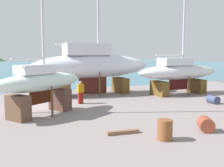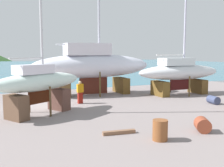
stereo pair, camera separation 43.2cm
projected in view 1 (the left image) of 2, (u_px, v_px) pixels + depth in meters
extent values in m
plane|color=gray|center=(63.00, 119.00, 14.52)|extent=(44.64, 44.64, 0.00)
cube|color=teal|center=(1.00, 67.00, 66.28)|extent=(155.31, 93.45, 0.01)
cube|color=brown|center=(60.00, 99.00, 16.78)|extent=(1.30, 1.54, 1.36)
cube|color=brown|center=(18.00, 108.00, 14.19)|extent=(1.30, 1.54, 1.36)
cylinder|color=brown|center=(30.00, 99.00, 15.98)|extent=(0.12, 0.12, 1.73)
cylinder|color=brown|center=(52.00, 102.00, 14.94)|extent=(0.12, 0.12, 1.73)
ellipsoid|color=silver|center=(40.00, 82.00, 15.33)|extent=(6.28, 4.65, 1.06)
cube|color=#441A0A|center=(41.00, 97.00, 15.44)|extent=(1.34, 0.83, 0.74)
cube|color=silver|center=(35.00, 69.00, 14.99)|extent=(2.47, 2.03, 0.53)
cylinder|color=silver|center=(28.00, 58.00, 14.53)|extent=(1.95, 1.20, 0.11)
cube|color=brown|center=(196.00, 86.00, 24.04)|extent=(0.74, 1.90, 1.24)
cube|color=brown|center=(159.00, 88.00, 22.37)|extent=(0.74, 1.90, 1.24)
cylinder|color=brown|center=(169.00, 83.00, 24.34)|extent=(0.12, 0.12, 1.69)
cylinder|color=brown|center=(188.00, 86.00, 22.01)|extent=(0.12, 0.12, 1.69)
ellipsoid|color=silver|center=(179.00, 72.00, 23.05)|extent=(8.09, 2.51, 1.29)
cube|color=#4D1514|center=(178.00, 85.00, 23.18)|extent=(1.93, 0.12, 0.91)
cube|color=silver|center=(175.00, 62.00, 22.78)|extent=(2.92, 1.47, 0.65)
cylinder|color=beige|center=(170.00, 55.00, 22.46)|extent=(2.82, 0.17, 0.12)
cube|color=brown|center=(120.00, 85.00, 24.13)|extent=(0.73, 2.28, 1.37)
cube|color=brown|center=(63.00, 88.00, 21.90)|extent=(0.73, 2.28, 1.37)
cylinder|color=brown|center=(87.00, 81.00, 24.38)|extent=(0.12, 0.12, 2.08)
cylinder|color=brown|center=(100.00, 85.00, 21.57)|extent=(0.12, 0.12, 2.08)
ellipsoid|color=silver|center=(93.00, 66.00, 22.81)|extent=(10.67, 2.99, 2.03)
cube|color=#552217|center=(93.00, 86.00, 23.01)|extent=(2.55, 0.11, 1.42)
cube|color=silver|center=(87.00, 49.00, 22.42)|extent=(3.85, 1.76, 1.02)
cylinder|color=silver|center=(78.00, 45.00, 22.04)|extent=(3.72, 0.18, 0.13)
cube|color=maroon|center=(81.00, 98.00, 18.90)|extent=(0.36, 0.24, 0.81)
cube|color=orange|center=(80.00, 88.00, 18.81)|extent=(0.47, 0.30, 0.60)
sphere|color=tan|center=(80.00, 83.00, 18.77)|extent=(0.22, 0.22, 0.22)
cylinder|color=brown|center=(206.00, 124.00, 12.24)|extent=(0.95, 0.99, 0.66)
cylinder|color=#3C4668|center=(213.00, 100.00, 19.00)|extent=(0.69, 0.96, 0.56)
cylinder|color=brown|center=(165.00, 130.00, 11.02)|extent=(0.69, 0.69, 0.86)
cube|color=brown|center=(123.00, 132.00, 11.87)|extent=(1.52, 0.42, 0.16)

